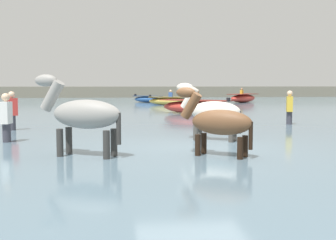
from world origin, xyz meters
The scene contains 13 objects.
ground_plane centered at (0.00, 0.00, 0.00)m, with size 120.00×120.00×0.00m, color #84755B.
water_surface centered at (0.00, 10.00, 0.21)m, with size 90.00×90.00×0.43m, color slate.
horse_lead_grey centered at (-2.34, -0.59, 1.21)m, with size 1.84×1.09×2.04m.
horse_trailing_pinto centered at (0.74, 1.41, 1.11)m, with size 1.63×1.16×1.88m.
horse_flank_bay centered at (0.31, -0.92, 1.06)m, with size 1.50×1.19×1.78m.
boat_near_port centered at (2.20, 19.87, 0.72)m, with size 3.22×2.04×1.05m.
boat_far_inshore centered at (2.20, 10.99, 0.77)m, with size 3.48×3.35×1.16m.
boat_near_starboard centered at (1.00, 24.74, 0.68)m, with size 2.49×2.21×0.65m.
boat_mid_outer centered at (8.54, 23.64, 0.77)m, with size 3.16×3.07×1.16m.
person_onlooker_left centered at (-4.85, 4.56, 0.87)m, with size 0.37×0.31×1.63m.
person_wading_close centered at (4.47, 5.29, 0.87)m, with size 0.29×0.37×1.63m.
person_wading_mid centered at (-4.35, 1.74, 0.87)m, with size 0.25×0.35×1.63m.
far_shoreline centered at (0.00, 38.41, 0.81)m, with size 80.00×2.40×1.63m, color #706B5B.
Camera 1 is at (-1.75, -9.02, 1.84)m, focal length 45.27 mm.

